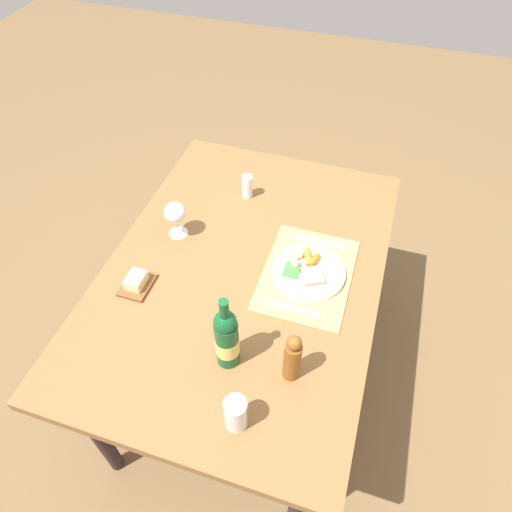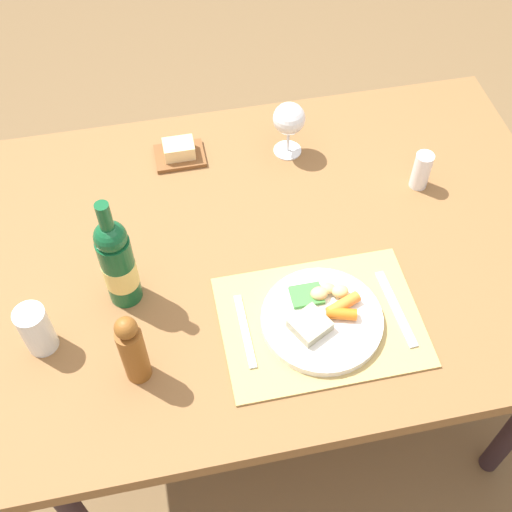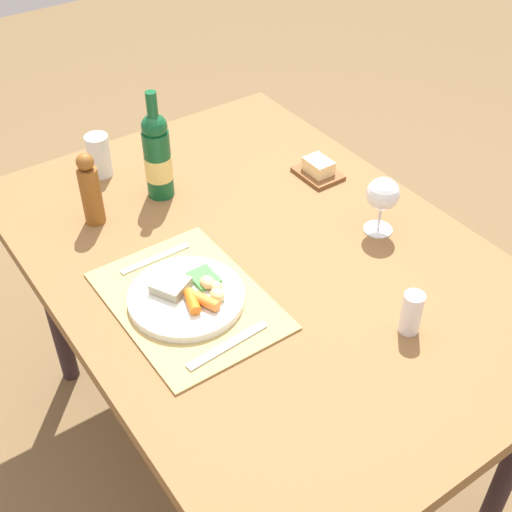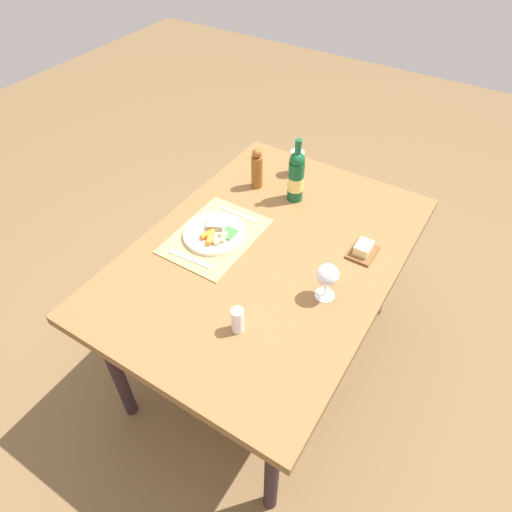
{
  "view_description": "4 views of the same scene",
  "coord_description": "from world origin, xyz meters",
  "px_view_note": "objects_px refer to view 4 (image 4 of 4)",
  "views": [
    {
      "loc": [
        -1.03,
        -0.38,
        2.07
      ],
      "look_at": [
        0.01,
        -0.05,
        0.85
      ],
      "focal_mm": 32.12,
      "sensor_mm": 36.0,
      "label": 1
    },
    {
      "loc": [
        -0.25,
        -0.93,
        2.01
      ],
      "look_at": [
        -0.07,
        -0.04,
        0.8
      ],
      "focal_mm": 45.93,
      "sensor_mm": 36.0,
      "label": 2
    },
    {
      "loc": [
        1.04,
        -0.74,
        1.85
      ],
      "look_at": [
        0.09,
        -0.08,
        0.87
      ],
      "focal_mm": 47.67,
      "sensor_mm": 36.0,
      "label": 3
    },
    {
      "loc": [
        1.16,
        0.67,
        2.06
      ],
      "look_at": [
        0.08,
        -0.01,
        0.81
      ],
      "focal_mm": 31.73,
      "sensor_mm": 36.0,
      "label": 4
    }
  ],
  "objects_px": {
    "dinner_plate": "(215,233)",
    "wine_bottle": "(296,177)",
    "fork": "(239,214)",
    "butter_dish": "(363,250)",
    "wine_glass": "(328,276)",
    "knife": "(190,259)",
    "dining_table": "(267,263)",
    "water_tumbler": "(297,164)",
    "salt_shaker": "(238,320)",
    "pepper_mill": "(257,169)"
  },
  "relations": [
    {
      "from": "dinner_plate",
      "to": "wine_bottle",
      "type": "xyz_separation_m",
      "value": [
        -0.41,
        0.16,
        0.1
      ]
    },
    {
      "from": "fork",
      "to": "butter_dish",
      "type": "xyz_separation_m",
      "value": [
        -0.07,
        0.56,
        0.01
      ]
    },
    {
      "from": "fork",
      "to": "wine_glass",
      "type": "relative_size",
      "value": 1.18
    },
    {
      "from": "wine_glass",
      "to": "dinner_plate",
      "type": "bearing_deg",
      "value": -95.36
    },
    {
      "from": "knife",
      "to": "wine_bottle",
      "type": "height_order",
      "value": "wine_bottle"
    },
    {
      "from": "dining_table",
      "to": "knife",
      "type": "distance_m",
      "value": 0.33
    },
    {
      "from": "wine_bottle",
      "to": "wine_glass",
      "type": "distance_m",
      "value": 0.6
    },
    {
      "from": "dinner_plate",
      "to": "wine_bottle",
      "type": "distance_m",
      "value": 0.45
    },
    {
      "from": "wine_glass",
      "to": "water_tumbler",
      "type": "distance_m",
      "value": 0.8
    },
    {
      "from": "salt_shaker",
      "to": "water_tumbler",
      "type": "xyz_separation_m",
      "value": [
        -0.95,
        -0.28,
        0.0
      ]
    },
    {
      "from": "wine_bottle",
      "to": "butter_dish",
      "type": "distance_m",
      "value": 0.46
    },
    {
      "from": "knife",
      "to": "water_tumbler",
      "type": "bearing_deg",
      "value": 171.1
    },
    {
      "from": "salt_shaker",
      "to": "dining_table",
      "type": "bearing_deg",
      "value": -163.56
    },
    {
      "from": "wine_bottle",
      "to": "pepper_mill",
      "type": "xyz_separation_m",
      "value": [
        0.01,
        -0.2,
        -0.03
      ]
    },
    {
      "from": "dining_table",
      "to": "fork",
      "type": "relative_size",
      "value": 7.77
    },
    {
      "from": "pepper_mill",
      "to": "fork",
      "type": "bearing_deg",
      "value": 12.01
    },
    {
      "from": "knife",
      "to": "salt_shaker",
      "type": "xyz_separation_m",
      "value": [
        0.18,
        0.35,
        0.04
      ]
    },
    {
      "from": "wine_glass",
      "to": "salt_shaker",
      "type": "bearing_deg",
      "value": -32.14
    },
    {
      "from": "dining_table",
      "to": "dinner_plate",
      "type": "bearing_deg",
      "value": -80.07
    },
    {
      "from": "knife",
      "to": "water_tumbler",
      "type": "height_order",
      "value": "water_tumbler"
    },
    {
      "from": "dinner_plate",
      "to": "water_tumbler",
      "type": "xyz_separation_m",
      "value": [
        -0.6,
        0.07,
        0.03
      ]
    },
    {
      "from": "dining_table",
      "to": "pepper_mill",
      "type": "bearing_deg",
      "value": -142.7
    },
    {
      "from": "pepper_mill",
      "to": "salt_shaker",
      "type": "bearing_deg",
      "value": 27.45
    },
    {
      "from": "dining_table",
      "to": "wine_glass",
      "type": "distance_m",
      "value": 0.36
    },
    {
      "from": "dining_table",
      "to": "dinner_plate",
      "type": "height_order",
      "value": "dinner_plate"
    },
    {
      "from": "butter_dish",
      "to": "water_tumbler",
      "type": "height_order",
      "value": "water_tumbler"
    },
    {
      "from": "salt_shaker",
      "to": "wine_bottle",
      "type": "bearing_deg",
      "value": -165.98
    },
    {
      "from": "dining_table",
      "to": "pepper_mill",
      "type": "height_order",
      "value": "pepper_mill"
    },
    {
      "from": "wine_glass",
      "to": "water_tumbler",
      "type": "relative_size",
      "value": 1.26
    },
    {
      "from": "dinner_plate",
      "to": "wine_glass",
      "type": "distance_m",
      "value": 0.55
    },
    {
      "from": "dinner_plate",
      "to": "wine_glass",
      "type": "relative_size",
      "value": 1.71
    },
    {
      "from": "fork",
      "to": "salt_shaker",
      "type": "height_order",
      "value": "salt_shaker"
    },
    {
      "from": "knife",
      "to": "dinner_plate",
      "type": "bearing_deg",
      "value": 175.43
    },
    {
      "from": "pepper_mill",
      "to": "dining_table",
      "type": "bearing_deg",
      "value": 37.3
    },
    {
      "from": "butter_dish",
      "to": "dinner_plate",
      "type": "bearing_deg",
      "value": -67.53
    },
    {
      "from": "dinner_plate",
      "to": "pepper_mill",
      "type": "bearing_deg",
      "value": -174.13
    },
    {
      "from": "wine_bottle",
      "to": "butter_dish",
      "type": "height_order",
      "value": "wine_bottle"
    },
    {
      "from": "knife",
      "to": "wine_glass",
      "type": "xyz_separation_m",
      "value": [
        -0.12,
        0.54,
        0.1
      ]
    },
    {
      "from": "wine_glass",
      "to": "dining_table",
      "type": "bearing_deg",
      "value": -106.75
    },
    {
      "from": "wine_glass",
      "to": "butter_dish",
      "type": "distance_m",
      "value": 0.3
    },
    {
      "from": "knife",
      "to": "dining_table",
      "type": "bearing_deg",
      "value": 127.9
    },
    {
      "from": "pepper_mill",
      "to": "water_tumbler",
      "type": "height_order",
      "value": "pepper_mill"
    },
    {
      "from": "dinner_plate",
      "to": "fork",
      "type": "relative_size",
      "value": 1.45
    },
    {
      "from": "wine_bottle",
      "to": "wine_glass",
      "type": "xyz_separation_m",
      "value": [
        0.46,
        0.38,
        -0.01
      ]
    },
    {
      "from": "fork",
      "to": "wine_bottle",
      "type": "height_order",
      "value": "wine_bottle"
    },
    {
      "from": "salt_shaker",
      "to": "butter_dish",
      "type": "relative_size",
      "value": 0.8
    },
    {
      "from": "dining_table",
      "to": "butter_dish",
      "type": "bearing_deg",
      "value": 120.09
    },
    {
      "from": "dinner_plate",
      "to": "salt_shaker",
      "type": "height_order",
      "value": "salt_shaker"
    },
    {
      "from": "pepper_mill",
      "to": "butter_dish",
      "type": "bearing_deg",
      "value": 74.77
    },
    {
      "from": "fork",
      "to": "wine_glass",
      "type": "distance_m",
      "value": 0.58
    }
  ]
}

